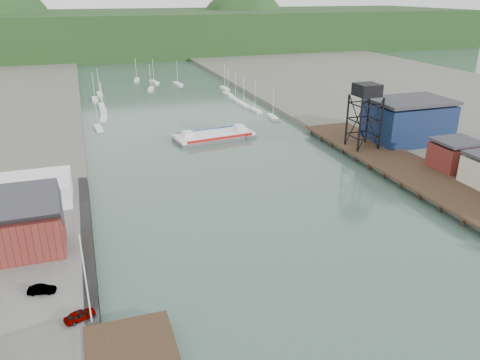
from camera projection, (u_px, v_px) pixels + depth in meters
ground at (370, 326)px, 58.65m from camera, size 600.00×600.00×0.00m
east_land at (473, 116)px, 156.12m from camera, size 120.00×400.00×3.20m
west_quay at (36, 291)px, 64.07m from camera, size 16.00×80.00×1.60m
east_pier at (399, 163)px, 108.40m from camera, size 14.00×70.00×2.45m
harbor_building at (21, 227)px, 70.26m from camera, size 12.20×8.20×8.90m
white_shed at (21, 192)px, 88.07m from camera, size 18.00×12.00×4.50m
flagpole at (86, 280)px, 54.80m from camera, size 0.16×0.16×12.00m
lift_tower at (367, 94)px, 114.04m from camera, size 6.50×6.50×16.00m
blue_shed at (408, 121)px, 123.47m from camera, size 20.50×14.50×11.30m
marina_sailboats at (168, 99)px, 180.09m from camera, size 57.71×92.65×0.90m
distant_hills at (117, 36)px, 318.10m from camera, size 500.00×120.00×80.00m
chain_ferry at (214, 136)px, 132.14m from camera, size 23.09×11.70×3.18m
car_west_a at (80, 315)px, 57.15m from camera, size 4.09×2.85×1.29m
car_west_b at (42, 289)px, 62.14m from camera, size 3.75×1.92×1.18m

